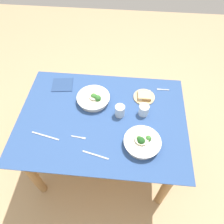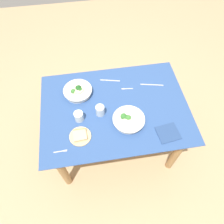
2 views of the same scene
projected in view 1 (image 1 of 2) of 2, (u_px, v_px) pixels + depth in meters
The scene contains 12 objects.
ground_plane at pixel (105, 158), 2.17m from camera, with size 6.00×6.00×0.00m, color tan.
dining_table at pixel (102, 126), 1.71m from camera, with size 1.27×0.92×0.70m.
broccoli_bowl_far at pixel (94, 99), 1.69m from camera, with size 0.26×0.26×0.09m.
broccoli_bowl_near at pixel (142, 142), 1.45m from camera, with size 0.25×0.25×0.09m.
bread_side_plate at pixel (144, 97), 1.73m from camera, with size 0.17×0.17×0.04m.
water_glass_center at pixel (120, 111), 1.60m from camera, with size 0.07×0.07×0.09m, color silver.
water_glass_side at pixel (144, 110), 1.61m from camera, with size 0.08×0.08×0.09m, color silver.
fork_by_far_bowl at pixel (162, 90), 1.79m from camera, with size 0.10×0.01×0.00m.
fork_by_near_bowl at pixel (79, 137), 1.51m from camera, with size 0.11×0.02×0.00m.
table_knife_left at pixel (95, 155), 1.43m from camera, with size 0.18×0.01×0.00m, color #B7B7BC.
table_knife_right at pixel (45, 136), 1.52m from camera, with size 0.21×0.01×0.00m, color #B7B7BC.
napkin_folded_upper at pixel (62, 85), 1.82m from camera, with size 0.17×0.16×0.01m, color navy.
Camera 1 is at (0.16, -0.93, 2.01)m, focal length 34.37 mm.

